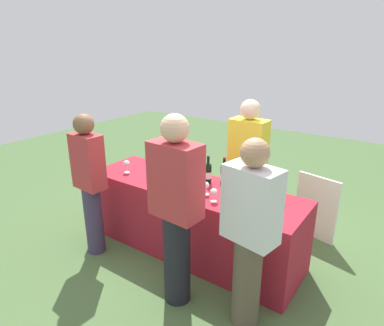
% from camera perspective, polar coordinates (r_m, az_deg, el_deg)
% --- Properties ---
extents(ground_plane, '(12.00, 12.00, 0.00)m').
position_cam_1_polar(ground_plane, '(4.00, 0.00, -14.16)').
color(ground_plane, '#476638').
extents(tasting_table, '(2.42, 0.74, 0.79)m').
position_cam_1_polar(tasting_table, '(3.79, 0.00, -9.20)').
color(tasting_table, maroon).
rests_on(tasting_table, ground_plane).
extents(wine_bottle_0, '(0.07, 0.07, 0.33)m').
position_cam_1_polar(wine_bottle_0, '(3.95, -4.47, 0.04)').
color(wine_bottle_0, black).
rests_on(wine_bottle_0, tasting_table).
extents(wine_bottle_1, '(0.07, 0.07, 0.32)m').
position_cam_1_polar(wine_bottle_1, '(3.78, -2.37, -0.89)').
color(wine_bottle_1, black).
rests_on(wine_bottle_1, tasting_table).
extents(wine_bottle_2, '(0.07, 0.07, 0.31)m').
position_cam_1_polar(wine_bottle_2, '(3.71, 1.52, -1.27)').
color(wine_bottle_2, black).
rests_on(wine_bottle_2, tasting_table).
extents(wine_bottle_3, '(0.07, 0.07, 0.31)m').
position_cam_1_polar(wine_bottle_3, '(3.64, 2.69, -1.78)').
color(wine_bottle_3, black).
rests_on(wine_bottle_3, tasting_table).
extents(wine_bottle_4, '(0.08, 0.08, 0.32)m').
position_cam_1_polar(wine_bottle_4, '(3.58, 5.35, -2.12)').
color(wine_bottle_4, black).
rests_on(wine_bottle_4, tasting_table).
extents(wine_bottle_5, '(0.08, 0.08, 0.30)m').
position_cam_1_polar(wine_bottle_5, '(3.37, 14.16, -4.25)').
color(wine_bottle_5, black).
rests_on(wine_bottle_5, tasting_table).
extents(wine_glass_0, '(0.07, 0.07, 0.15)m').
position_cam_1_polar(wine_glass_0, '(4.01, -10.88, -0.13)').
color(wine_glass_0, silver).
rests_on(wine_glass_0, tasting_table).
extents(wine_glass_1, '(0.07, 0.07, 0.14)m').
position_cam_1_polar(wine_glass_1, '(3.63, -2.76, -1.96)').
color(wine_glass_1, silver).
rests_on(wine_glass_1, tasting_table).
extents(wine_glass_2, '(0.07, 0.07, 0.13)m').
position_cam_1_polar(wine_glass_2, '(3.38, 2.33, -3.83)').
color(wine_glass_2, silver).
rests_on(wine_glass_2, tasting_table).
extents(wine_glass_3, '(0.07, 0.07, 0.13)m').
position_cam_1_polar(wine_glass_3, '(3.23, 3.65, -4.94)').
color(wine_glass_3, silver).
rests_on(wine_glass_3, tasting_table).
extents(wine_glass_4, '(0.07, 0.07, 0.14)m').
position_cam_1_polar(wine_glass_4, '(3.28, 6.44, -4.56)').
color(wine_glass_4, silver).
rests_on(wine_glass_4, tasting_table).
extents(wine_glass_5, '(0.07, 0.07, 0.15)m').
position_cam_1_polar(wine_glass_5, '(3.15, 9.33, -5.56)').
color(wine_glass_5, silver).
rests_on(wine_glass_5, tasting_table).
extents(ice_bucket, '(0.22, 0.22, 0.16)m').
position_cam_1_polar(ice_bucket, '(3.38, 10.60, -4.35)').
color(ice_bucket, silver).
rests_on(ice_bucket, tasting_table).
extents(server_pouring, '(0.42, 0.23, 1.64)m').
position_cam_1_polar(server_pouring, '(3.95, 9.18, -0.43)').
color(server_pouring, brown).
rests_on(server_pouring, ground_plane).
extents(guest_0, '(0.36, 0.22, 1.56)m').
position_cam_1_polar(guest_0, '(3.73, -16.73, -2.76)').
color(guest_0, '#3F3351').
rests_on(guest_0, ground_plane).
extents(guest_1, '(0.44, 0.26, 1.71)m').
position_cam_1_polar(guest_1, '(2.86, -2.68, -7.41)').
color(guest_1, black).
rests_on(guest_1, ground_plane).
extents(guest_2, '(0.45, 0.30, 1.59)m').
position_cam_1_polar(guest_2, '(2.68, 9.64, -11.25)').
color(guest_2, brown).
rests_on(guest_2, ground_plane).
extents(menu_board, '(0.51, 0.14, 0.77)m').
position_cam_1_polar(menu_board, '(4.29, 19.99, -7.00)').
color(menu_board, white).
rests_on(menu_board, ground_plane).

